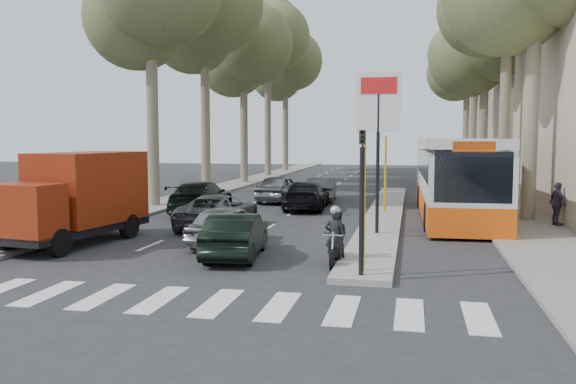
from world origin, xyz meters
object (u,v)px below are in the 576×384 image
silver_hatchback (227,225)px  city_bus (455,176)px  red_truck (78,196)px  dark_hatchback (236,235)px  motorcycle (335,237)px

silver_hatchback → city_bus: city_bus is taller
silver_hatchback → red_truck: (-4.77, -0.73, 0.90)m
dark_hatchback → motorcycle: size_ratio=2.05×
city_bus → motorcycle: city_bus is taller
city_bus → silver_hatchback: bearing=-133.0°
red_truck → dark_hatchback: bearing=-3.6°
dark_hatchback → red_truck: (-5.61, 1.14, 0.91)m
red_truck → silver_hatchback: bearing=16.6°
dark_hatchback → silver_hatchback: bearing=-71.8°
silver_hatchback → city_bus: bearing=-125.2°
city_bus → motorcycle: bearing=-110.9°
silver_hatchback → city_bus: size_ratio=0.29×
silver_hatchback → dark_hatchback: (0.85, -1.87, -0.01)m
dark_hatchback → red_truck: red_truck is taller
red_truck → city_bus: (12.31, 9.19, 0.24)m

